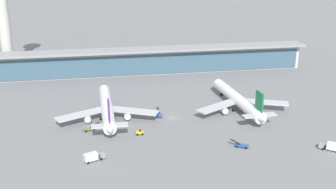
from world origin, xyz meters
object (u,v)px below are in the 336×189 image
at_px(service_truck_on_taxiway_grey, 93,157).
at_px(service_truck_mid_apron_grey, 331,146).
at_px(control_tower, 1,4).
at_px(airliner_centre_stand, 238,100).
at_px(service_truck_at_far_stand_blue, 241,145).
at_px(airliner_left_stand, 107,108).
at_px(service_truck_near_nose_yellow, 140,133).
at_px(service_truck_under_wing_olive, 90,129).
at_px(service_truck_by_tail_blue, 159,114).

bearing_deg(service_truck_on_taxiway_grey, service_truck_mid_apron_grey, -4.68).
bearing_deg(control_tower, airliner_centre_stand, -35.59).
bearing_deg(airliner_centre_stand, service_truck_at_far_stand_blue, -107.17).
bearing_deg(service_truck_mid_apron_grey, airliner_left_stand, 150.09).
bearing_deg(service_truck_near_nose_yellow, service_truck_mid_apron_grey, -21.20).
height_order(service_truck_under_wing_olive, control_tower, control_tower).
bearing_deg(airliner_centre_stand, service_truck_mid_apron_grey, -66.33).
distance_m(airliner_centre_stand, service_truck_on_taxiway_grey, 74.84).
bearing_deg(service_truck_near_nose_yellow, control_tower, 123.31).
distance_m(airliner_centre_stand, service_truck_under_wing_olive, 66.82).
relative_size(service_truck_mid_apron_grey, control_tower, 0.10).
bearing_deg(airliner_left_stand, service_truck_near_nose_yellow, -58.44).
relative_size(airliner_centre_stand, service_truck_at_far_stand_blue, 8.59).
distance_m(airliner_left_stand, service_truck_under_wing_olive, 14.41).
distance_m(service_truck_at_far_stand_blue, control_tower, 158.21).
xyz_separation_m(service_truck_under_wing_olive, service_truck_on_taxiway_grey, (1.13, -26.16, 0.88)).
bearing_deg(service_truck_under_wing_olive, airliner_centre_stand, 9.98).
height_order(service_truck_near_nose_yellow, service_truck_under_wing_olive, service_truck_under_wing_olive).
bearing_deg(service_truck_on_taxiway_grey, service_truck_by_tail_blue, 52.03).
bearing_deg(control_tower, service_truck_under_wing_olive, -63.41).
bearing_deg(service_truck_by_tail_blue, airliner_left_stand, 176.26).
bearing_deg(service_truck_at_far_stand_blue, service_truck_by_tail_blue, 125.26).
xyz_separation_m(airliner_left_stand, control_tower, (-53.10, 79.55, 34.98)).
bearing_deg(service_truck_under_wing_olive, control_tower, 116.59).
xyz_separation_m(airliner_left_stand, airliner_centre_stand, (58.28, -0.15, 0.00)).
relative_size(service_truck_under_wing_olive, service_truck_on_taxiway_grey, 0.89).
bearing_deg(control_tower, service_truck_at_far_stand_blue, -49.25).
bearing_deg(service_truck_under_wing_olive, service_truck_at_far_stand_blue, -24.59).
bearing_deg(control_tower, airliner_left_stand, -56.27).
relative_size(airliner_left_stand, control_tower, 0.77).
xyz_separation_m(service_truck_on_taxiway_grey, service_truck_at_far_stand_blue, (53.30, 1.26, -0.88)).
relative_size(service_truck_near_nose_yellow, service_truck_on_taxiway_grey, 0.39).
relative_size(service_truck_at_far_stand_blue, control_tower, 0.09).
bearing_deg(service_truck_mid_apron_grey, airliner_centre_stand, 113.67).
height_order(service_truck_on_taxiway_grey, control_tower, control_tower).
height_order(service_truck_by_tail_blue, control_tower, control_tower).
distance_m(service_truck_under_wing_olive, service_truck_on_taxiway_grey, 26.20).
bearing_deg(service_truck_under_wing_olive, service_truck_near_nose_yellow, -21.15).
distance_m(airliner_left_stand, airliner_centre_stand, 58.28).
xyz_separation_m(airliner_left_stand, service_truck_mid_apron_grey, (77.84, -44.77, -3.04)).
bearing_deg(service_truck_mid_apron_grey, service_truck_near_nose_yellow, 158.80).
bearing_deg(service_truck_mid_apron_grey, service_truck_on_taxiway_grey, 175.32).
bearing_deg(service_truck_on_taxiway_grey, airliner_left_stand, 80.57).
distance_m(service_truck_near_nose_yellow, service_truck_under_wing_olive, 20.56).
relative_size(airliner_left_stand, service_truck_on_taxiway_grey, 7.40).
xyz_separation_m(service_truck_on_taxiway_grey, control_tower, (-46.82, 117.43, 38.02)).
bearing_deg(airliner_left_stand, control_tower, 123.73).
height_order(airliner_left_stand, control_tower, control_tower).
distance_m(airliner_left_stand, service_truck_mid_apron_grey, 89.84).
xyz_separation_m(airliner_left_stand, service_truck_at_far_stand_blue, (47.01, -36.62, -3.92)).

